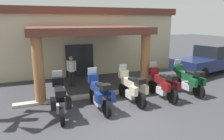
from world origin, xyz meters
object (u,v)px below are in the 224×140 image
(motorcycle_black, at_px, (60,99))
(motorcycle_blue, at_px, (99,93))
(motorcycle_maroon, at_px, (163,84))
(pedestrian, at_px, (71,69))
(motorcycle_cream, at_px, (132,87))
(pickup_truck_navy, at_px, (208,60))
(motel_building, at_px, (71,38))
(motorcycle_green, at_px, (188,80))

(motorcycle_black, relative_size, motorcycle_blue, 1.00)
(motorcycle_maroon, relative_size, pedestrian, 1.31)
(motorcycle_maroon, bearing_deg, motorcycle_cream, 86.05)
(motorcycle_black, distance_m, motorcycle_blue, 1.58)
(motorcycle_cream, distance_m, pedestrian, 3.96)
(motorcycle_cream, relative_size, pickup_truck_navy, 0.40)
(motorcycle_blue, bearing_deg, motel_building, -6.04)
(motorcycle_black, relative_size, pedestrian, 1.31)
(motel_building, xyz_separation_m, pedestrian, (-1.02, -5.16, -1.27))
(motorcycle_black, bearing_deg, motel_building, -9.98)
(motorcycle_cream, xyz_separation_m, motorcycle_maroon, (1.58, -0.08, 0.00))
(motorcycle_maroon, relative_size, motorcycle_green, 1.00)
(motorcycle_blue, relative_size, motorcycle_maroon, 1.00)
(motorcycle_black, bearing_deg, motorcycle_blue, -85.02)
(pedestrian, bearing_deg, motorcycle_maroon, 69.31)
(motorcycle_blue, distance_m, motorcycle_maroon, 3.16)
(motorcycle_cream, height_order, motorcycle_maroon, same)
(motorcycle_black, bearing_deg, motorcycle_maroon, -84.09)
(pickup_truck_navy, bearing_deg, motorcycle_black, -176.22)
(motel_building, xyz_separation_m, motorcycle_black, (-2.19, -8.82, -1.55))
(motel_building, relative_size, motorcycle_blue, 6.52)
(motorcycle_blue, relative_size, pedestrian, 1.31)
(motorcycle_maroon, bearing_deg, motorcycle_blue, 91.46)
(motel_building, distance_m, pedestrian, 5.41)
(pickup_truck_navy, bearing_deg, motorcycle_blue, -173.68)
(motorcycle_maroon, xyz_separation_m, motorcycle_green, (1.58, 0.10, 0.00))
(motorcycle_green, relative_size, pickup_truck_navy, 0.40)
(motel_building, bearing_deg, motorcycle_cream, -81.66)
(motorcycle_maroon, distance_m, pickup_truck_navy, 6.46)
(motorcycle_blue, distance_m, pedestrian, 3.66)
(motel_building, bearing_deg, pickup_truck_navy, -32.75)
(pickup_truck_navy, bearing_deg, motorcycle_maroon, -165.71)
(motel_building, relative_size, pickup_truck_navy, 2.63)
(motorcycle_cream, bearing_deg, motorcycle_green, -92.99)
(motel_building, height_order, motorcycle_maroon, motel_building)
(motorcycle_maroon, bearing_deg, motorcycle_black, 91.00)
(motorcycle_black, xyz_separation_m, pickup_truck_navy, (10.51, 3.07, 0.24))
(motorcycle_black, bearing_deg, pedestrian, -13.82)
(motorcycle_maroon, bearing_deg, motel_building, 15.49)
(motorcycle_blue, distance_m, motorcycle_cream, 1.60)
(motorcycle_green, bearing_deg, motorcycle_black, 91.21)
(motel_building, height_order, motorcycle_cream, motel_building)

